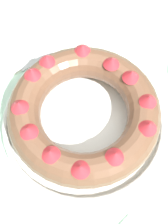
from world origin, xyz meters
TOP-DOWN VIEW (x-y plane):
  - ground_plane at (0.00, 0.00)m, footprint 8.00×8.00m
  - dining_table at (0.00, 0.00)m, footprint 1.17×1.20m
  - serving_dish at (-0.03, 0.03)m, footprint 0.34×0.34m
  - bundt_cake at (-0.03, 0.03)m, footprint 0.30×0.30m
  - fork at (-0.26, 0.01)m, footprint 0.02×0.21m
  - serving_knife at (-0.29, -0.02)m, footprint 0.02×0.24m
  - cake_knife at (-0.23, -0.03)m, footprint 0.02×0.19m

SIDE VIEW (x-z plane):
  - ground_plane at x=0.00m, z-range 0.00..0.00m
  - dining_table at x=0.00m, z-range 0.28..1.00m
  - serving_knife at x=-0.29m, z-range 0.72..0.73m
  - fork at x=-0.26m, z-range 0.72..0.73m
  - cake_knife at x=-0.23m, z-range 0.72..0.73m
  - serving_dish at x=-0.03m, z-range 0.72..0.75m
  - bundt_cake at x=-0.03m, z-range 0.74..0.83m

